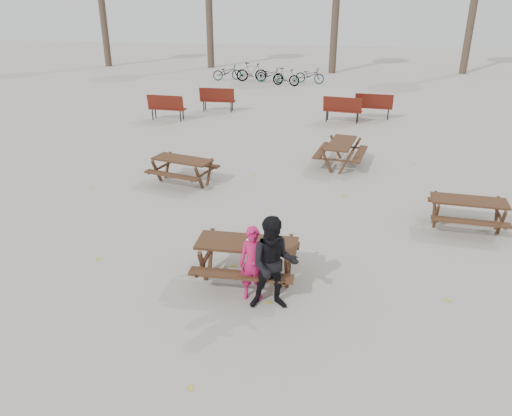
# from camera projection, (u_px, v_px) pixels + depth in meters

# --- Properties ---
(ground) EXTENTS (80.00, 80.00, 0.00)m
(ground) POSITION_uv_depth(u_px,v_px,m) (247.00, 279.00, 9.21)
(ground) COLOR gray
(ground) RESTS_ON ground
(main_picnic_table) EXTENTS (1.80, 1.45, 0.78)m
(main_picnic_table) POSITION_uv_depth(u_px,v_px,m) (247.00, 251.00, 8.97)
(main_picnic_table) COLOR #321C12
(main_picnic_table) RESTS_ON ground
(food_tray) EXTENTS (0.18, 0.11, 0.03)m
(food_tray) POSITION_uv_depth(u_px,v_px,m) (262.00, 245.00, 8.74)
(food_tray) COLOR white
(food_tray) RESTS_ON main_picnic_table
(bread_roll) EXTENTS (0.14, 0.06, 0.05)m
(bread_roll) POSITION_uv_depth(u_px,v_px,m) (262.00, 243.00, 8.72)
(bread_roll) COLOR tan
(bread_roll) RESTS_ON food_tray
(soda_bottle) EXTENTS (0.07, 0.07, 0.17)m
(soda_bottle) POSITION_uv_depth(u_px,v_px,m) (248.00, 244.00, 8.67)
(soda_bottle) COLOR silver
(soda_bottle) RESTS_ON main_picnic_table
(child) EXTENTS (0.51, 0.36, 1.35)m
(child) POSITION_uv_depth(u_px,v_px,m) (253.00, 264.00, 8.39)
(child) COLOR #BC1755
(child) RESTS_ON ground
(adult) EXTENTS (0.88, 0.74, 1.65)m
(adult) POSITION_uv_depth(u_px,v_px,m) (274.00, 264.00, 8.09)
(adult) COLOR black
(adult) RESTS_ON ground
(picnic_table_east) EXTENTS (1.69, 1.41, 0.69)m
(picnic_table_east) POSITION_uv_depth(u_px,v_px,m) (467.00, 214.00, 11.02)
(picnic_table_east) COLOR #321C12
(picnic_table_east) RESTS_ON ground
(picnic_table_north) EXTENTS (1.91, 1.69, 0.70)m
(picnic_table_north) POSITION_uv_depth(u_px,v_px,m) (183.00, 171.00, 13.58)
(picnic_table_north) COLOR #321C12
(picnic_table_north) RESTS_ON ground
(picnic_table_far) EXTENTS (1.64, 1.91, 0.73)m
(picnic_table_far) POSITION_uv_depth(u_px,v_px,m) (341.00, 154.00, 14.89)
(picnic_table_far) COLOR #321C12
(picnic_table_far) RESTS_ON ground
(park_bench_row) EXTENTS (9.79, 2.35, 1.03)m
(park_bench_row) POSITION_uv_depth(u_px,v_px,m) (274.00, 105.00, 20.32)
(park_bench_row) COLOR #611D13
(park_bench_row) RESTS_ON ground
(bicycle_row) EXTENTS (6.50, 2.28, 1.03)m
(bicycle_row) POSITION_uv_depth(u_px,v_px,m) (267.00, 74.00, 27.92)
(bicycle_row) COLOR black
(bicycle_row) RESTS_ON ground
(fallen_leaves) EXTENTS (11.00, 11.00, 0.01)m
(fallen_leaves) POSITION_uv_depth(u_px,v_px,m) (288.00, 223.00, 11.39)
(fallen_leaves) COLOR gold
(fallen_leaves) RESTS_ON ground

